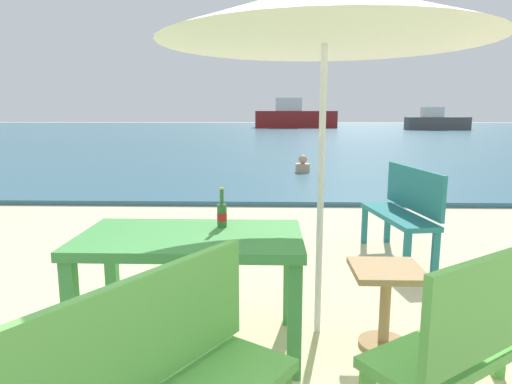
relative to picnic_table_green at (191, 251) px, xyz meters
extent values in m
cube|color=#2D6075|center=(0.69, 29.40, -0.61)|extent=(120.00, 50.00, 0.08)
cube|color=#3D8C42|center=(0.00, 0.00, 0.08)|extent=(1.40, 0.80, 0.06)
cube|color=#3D8C42|center=(-0.64, -0.34, -0.30)|extent=(0.08, 0.08, 0.70)
cube|color=#3D8C42|center=(0.64, -0.34, -0.30)|extent=(0.08, 0.08, 0.70)
cube|color=#3D8C42|center=(-0.64, 0.34, -0.30)|extent=(0.08, 0.08, 0.70)
cube|color=#3D8C42|center=(0.64, 0.34, -0.30)|extent=(0.08, 0.08, 0.70)
cylinder|color=#2D662D|center=(0.18, 0.18, 0.19)|extent=(0.06, 0.06, 0.16)
cone|color=#2D662D|center=(0.18, 0.18, 0.27)|extent=(0.06, 0.06, 0.03)
cylinder|color=#2D662D|center=(0.18, 0.18, 0.32)|extent=(0.03, 0.03, 0.09)
cylinder|color=red|center=(0.18, 0.18, 0.18)|extent=(0.07, 0.07, 0.05)
cylinder|color=gold|center=(0.18, 0.18, 0.37)|extent=(0.03, 0.03, 0.01)
cylinder|color=silver|center=(0.84, 0.22, 0.50)|extent=(0.04, 0.04, 2.30)
cone|color=silver|center=(0.84, 0.22, 1.47)|extent=(2.10, 2.10, 0.36)
cube|color=#9E7A51|center=(1.25, 0.03, -0.13)|extent=(0.44, 0.44, 0.04)
cylinder|color=#9E7A51|center=(1.25, 0.03, -0.40)|extent=(0.07, 0.07, 0.50)
cylinder|color=#9E7A51|center=(1.25, 0.03, -0.64)|extent=(0.32, 0.32, 0.03)
cube|color=#237275|center=(1.83, 1.88, -0.20)|extent=(0.54, 1.24, 0.05)
cube|color=#237275|center=(1.99, 1.90, 0.08)|extent=(0.22, 1.19, 0.44)
cube|color=#237275|center=(1.61, 2.40, -0.44)|extent=(0.06, 0.06, 0.42)
cube|color=#237275|center=(1.77, 1.31, -0.44)|extent=(0.06, 0.06, 0.42)
cube|color=#237275|center=(1.89, 2.44, -0.44)|extent=(0.06, 0.06, 0.42)
cube|color=#237275|center=(2.05, 1.35, -0.44)|extent=(0.06, 0.06, 0.42)
cube|color=#60B24C|center=(1.46, -0.73, -0.20)|extent=(1.19, 0.98, 0.05)
cube|color=#60B24C|center=(1.55, -0.86, 0.08)|extent=(1.01, 0.72, 0.44)
cube|color=#60B24C|center=(1.83, -0.30, -0.44)|extent=(0.06, 0.06, 0.42)
cube|color=#60B24C|center=(0.01, -1.27, 0.08)|extent=(0.69, 1.03, 0.44)
cylinder|color=tan|center=(1.30, 8.04, -0.47)|extent=(0.34, 0.34, 0.20)
sphere|color=tan|center=(1.30, 8.04, -0.27)|extent=(0.21, 0.21, 0.21)
cube|color=#4C4C4C|center=(13.61, 33.22, -0.08)|extent=(4.77, 1.30, 0.98)
cube|color=silver|center=(13.18, 33.22, 0.79)|extent=(1.52, 0.98, 0.76)
cube|color=maroon|center=(2.83, 37.50, 0.15)|extent=(7.07, 1.93, 1.45)
cube|color=silver|center=(2.18, 37.50, 1.44)|extent=(2.25, 1.45, 1.13)
camera|label=1|loc=(0.49, -2.73, 0.87)|focal=31.63mm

